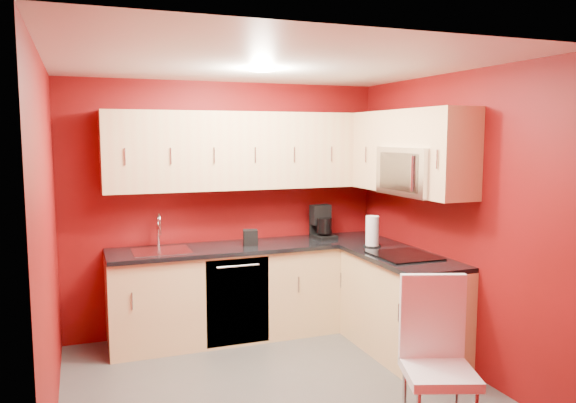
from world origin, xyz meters
TOP-DOWN VIEW (x-y plane):
  - floor at (0.00, 0.00)m, footprint 3.20×3.20m
  - ceiling at (0.00, 0.00)m, footprint 3.20×3.20m
  - wall_back at (0.00, 1.50)m, footprint 3.20×0.00m
  - wall_front at (0.00, -1.50)m, footprint 3.20×0.00m
  - wall_left at (-1.60, 0.00)m, footprint 0.00×3.00m
  - wall_right at (1.60, 0.00)m, footprint 0.00×3.00m
  - base_cabinets_back at (0.20, 1.20)m, footprint 2.80×0.60m
  - base_cabinets_right at (1.30, 0.25)m, footprint 0.60×1.30m
  - countertop_back at (0.20, 1.19)m, footprint 2.80×0.63m
  - countertop_right at (1.29, 0.23)m, footprint 0.63×1.27m
  - upper_cabinets_back at (0.20, 1.32)m, footprint 2.80×0.35m
  - upper_cabinets_right at (1.42, 0.44)m, footprint 0.35×1.55m
  - microwave at (1.39, 0.20)m, footprint 0.42×0.76m
  - cooktop at (1.28, 0.20)m, footprint 0.50×0.55m
  - sink at (-0.70, 1.20)m, footprint 0.52×0.42m
  - dishwasher_front at (-0.05, 0.91)m, footprint 0.60×0.02m
  - downlight at (0.00, 0.30)m, footprint 0.20×0.20m
  - coffee_maker at (0.97, 1.25)m, footprint 0.23×0.29m
  - napkin_holder at (0.15, 1.17)m, footprint 0.17×0.17m
  - paper_towel at (1.23, 0.69)m, footprint 0.21×0.21m
  - dining_chair at (0.70, -1.15)m, footprint 0.56×0.57m

SIDE VIEW (x-z plane):
  - floor at x=0.00m, z-range 0.00..0.00m
  - base_cabinets_back at x=0.20m, z-range 0.00..0.87m
  - base_cabinets_right at x=1.30m, z-range 0.00..0.87m
  - dishwasher_front at x=-0.05m, z-range 0.03..0.84m
  - dining_chair at x=0.70m, z-range 0.00..1.07m
  - countertop_back at x=0.20m, z-range 0.87..0.91m
  - countertop_right at x=1.29m, z-range 0.87..0.91m
  - cooktop at x=1.28m, z-range 0.91..0.92m
  - sink at x=-0.70m, z-range 0.77..1.12m
  - napkin_holder at x=0.15m, z-range 0.91..1.06m
  - paper_towel at x=1.23m, z-range 0.91..1.21m
  - coffee_maker at x=0.97m, z-range 0.91..1.25m
  - wall_back at x=0.00m, z-range -0.35..2.85m
  - wall_front at x=0.00m, z-range -0.35..2.85m
  - wall_left at x=-1.60m, z-range -0.25..2.75m
  - wall_right at x=1.60m, z-range -0.25..2.75m
  - microwave at x=1.39m, z-range 1.45..1.87m
  - upper_cabinets_back at x=0.20m, z-range 1.45..2.20m
  - upper_cabinets_right at x=1.42m, z-range 1.51..2.26m
  - downlight at x=0.00m, z-range 2.48..2.49m
  - ceiling at x=0.00m, z-range 2.50..2.50m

